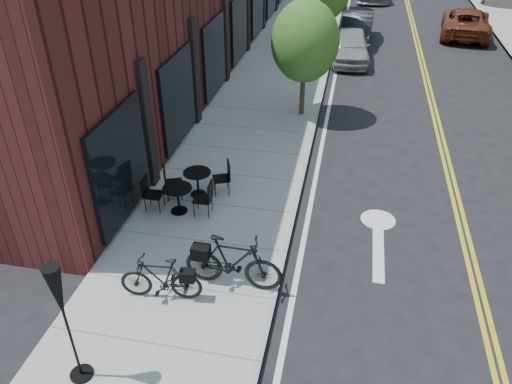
# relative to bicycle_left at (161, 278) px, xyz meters

# --- Properties ---
(ground) EXTENTS (120.00, 120.00, 0.00)m
(ground) POSITION_rel_bicycle_left_xyz_m (2.21, 0.36, -0.61)
(ground) COLOR black
(ground) RESTS_ON ground
(sidewalk_near) EXTENTS (4.00, 70.00, 0.12)m
(sidewalk_near) POSITION_rel_bicycle_left_xyz_m (0.21, 10.36, -0.55)
(sidewalk_near) COLOR #9E9B93
(sidewalk_near) RESTS_ON ground
(tree_near_a) EXTENTS (2.20, 2.20, 3.81)m
(tree_near_a) POSITION_rel_bicycle_left_xyz_m (1.61, 9.36, 2.00)
(tree_near_a) COLOR #382B1E
(tree_near_a) RESTS_ON sidewalk_near
(bicycle_left) EXTENTS (1.66, 0.63, 0.97)m
(bicycle_left) POSITION_rel_bicycle_left_xyz_m (0.00, 0.00, 0.00)
(bicycle_left) COLOR black
(bicycle_left) RESTS_ON sidewalk_near
(bicycle_right) EXTENTS (2.00, 0.60, 1.20)m
(bicycle_right) POSITION_rel_bicycle_left_xyz_m (1.30, 0.61, 0.11)
(bicycle_right) COLOR black
(bicycle_right) RESTS_ON sidewalk_near
(bistro_set_b) EXTENTS (1.67, 0.98, 0.88)m
(bistro_set_b) POSITION_rel_bicycle_left_xyz_m (-0.39, 3.70, -0.04)
(bistro_set_b) COLOR black
(bistro_set_b) RESTS_ON sidewalk_near
(bistro_set_c) EXTENTS (1.67, 0.75, 0.90)m
(bistro_set_c) POSITION_rel_bicycle_left_xyz_m (-0.63, 2.88, -0.04)
(bistro_set_c) COLOR black
(bistro_set_c) RESTS_ON sidewalk_near
(patio_umbrella) EXTENTS (0.39, 0.39, 2.38)m
(patio_umbrella) POSITION_rel_bicycle_left_xyz_m (-0.70, -1.99, 1.22)
(patio_umbrella) COLOR black
(patio_umbrella) RESTS_ON sidewalk_near
(parked_car_a) EXTENTS (1.80, 4.05, 1.35)m
(parked_car_a) POSITION_rel_bicycle_left_xyz_m (3.01, 15.75, 0.07)
(parked_car_a) COLOR #95989D
(parked_car_a) RESTS_ON ground
(parked_car_b) EXTENTS (1.63, 4.18, 1.36)m
(parked_car_b) POSITION_rel_bicycle_left_xyz_m (3.17, 18.80, 0.07)
(parked_car_b) COLOR black
(parked_car_b) RESTS_ON ground
(parked_car_far) EXTENTS (2.92, 5.22, 1.38)m
(parked_car_far) POSITION_rel_bicycle_left_xyz_m (8.63, 21.03, 0.08)
(parked_car_far) COLOR maroon
(parked_car_far) RESTS_ON ground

